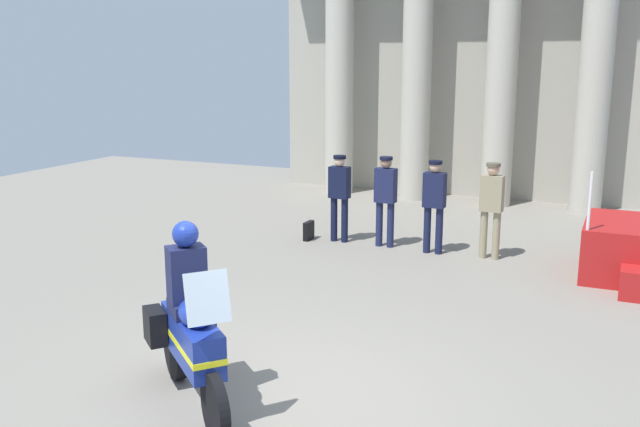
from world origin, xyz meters
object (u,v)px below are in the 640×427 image
Objects in this scene: officer_in_row_0 at (339,191)px; officer_in_row_2 at (434,199)px; officer_in_row_1 at (385,194)px; officer_in_row_3 at (492,203)px; motorcycle_with_rider at (190,329)px; briefcase_on_ground at (309,231)px.

officer_in_row_0 is 1.86m from officer_in_row_2.
officer_in_row_0 is 0.92m from officer_in_row_1.
officer_in_row_3 is 0.89× the size of motorcycle_with_rider.
briefcase_on_ground is at bearing 5.60° from officer_in_row_3.
motorcycle_with_rider is (-0.76, -6.50, -0.20)m from officer_in_row_2.
motorcycle_with_rider is 5.28× the size of briefcase_on_ground.
briefcase_on_ground is at bearing 145.39° from motorcycle_with_rider.
officer_in_row_2 is 6.54m from motorcycle_with_rider.
officer_in_row_2 is at bearing 0.96° from briefcase_on_ground.
briefcase_on_ground is (-1.51, -0.13, -0.82)m from officer_in_row_1.
officer_in_row_1 is at bearing -176.18° from officer_in_row_0.
briefcase_on_ground is at bearing 16.08° from officer_in_row_0.
officer_in_row_3 reaches higher than officer_in_row_0.
motorcycle_with_rider is at bearing 87.14° from officer_in_row_2.
officer_in_row_0 is 1.00m from briefcase_on_ground.
motorcycle_with_rider is at bearing 103.30° from officer_in_row_0.
officer_in_row_3 is 3.54m from briefcase_on_ground.
officer_in_row_1 is at bearing 3.21° from officer_in_row_3.
officer_in_row_3 is (1.00, 0.07, 0.01)m from officer_in_row_2.
officer_in_row_0 is at bearing 3.41° from officer_in_row_3.
officer_in_row_1 is 1.00× the size of officer_in_row_2.
officer_in_row_1 reaches higher than briefcase_on_ground.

